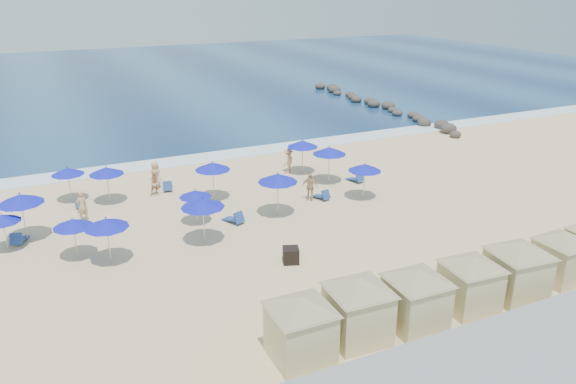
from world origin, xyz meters
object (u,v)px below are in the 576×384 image
Objects in this scene: umbrella_9 at (303,144)px; beachgoer_1 at (155,183)px; umbrella_1 at (20,199)px; beachgoer_2 at (310,187)px; rock_jetty at (379,105)px; beachgoer_0 at (82,206)px; umbrella_8 at (278,178)px; umbrella_11 at (365,167)px; beachgoer_4 at (155,175)px; umbrella_4 at (106,171)px; cabana_2 at (417,290)px; umbrella_7 at (213,166)px; umbrella_6 at (203,203)px; beachgoer_3 at (288,161)px; umbrella_12 at (106,223)px; cabana_3 at (471,275)px; umbrella_5 at (195,194)px; umbrella_2 at (67,171)px; cabana_5 at (562,250)px; umbrella_10 at (329,151)px; umbrella_0 at (2,218)px; umbrella_3 at (73,223)px; cabana_1 at (358,301)px; cabana_0 at (301,320)px; cabana_4 at (518,263)px.

umbrella_9 is 1.58× the size of beachgoer_1.
umbrella_1 is 16.48m from beachgoer_2.
rock_jetty is 37.17m from beachgoer_0.
umbrella_11 is at bearing 1.02° from umbrella_8.
umbrella_8 is at bearing -172.70° from beachgoer_4.
cabana_2 is at bearing -64.70° from umbrella_4.
umbrella_6 is at bearing -112.76° from umbrella_7.
umbrella_4 is 3.20m from beachgoer_1.
umbrella_4 is at bearing 159.86° from umbrella_7.
umbrella_7 is 1.42× the size of beachgoer_3.
umbrella_8 is at bearing -109.40° from beachgoer_2.
cabana_3 is at bearing -39.35° from umbrella_12.
umbrella_1 is at bearing -139.71° from beachgoer_2.
umbrella_8 is at bearing -35.79° from umbrella_4.
beachgoer_4 is (-0.75, 6.89, -0.91)m from umbrella_5.
umbrella_1 is at bearing 131.97° from cabana_2.
umbrella_2 is at bearing -159.59° from beachgoer_2.
umbrella_9 is (-3.83, 18.76, 0.66)m from cabana_5.
umbrella_9 is at bearing -0.14° from umbrella_4.
umbrella_10 is 16.39m from umbrella_12.
umbrella_0 reaches higher than beachgoer_4.
cabana_3 reaches higher than cabana_5.
rock_jetty is at bearing 48.17° from umbrella_10.
umbrella_10 is 1.64× the size of beachgoer_1.
umbrella_6 is (-13.63, 10.77, 0.75)m from cabana_5.
umbrella_1 is 1.10× the size of umbrella_12.
rock_jetty is 40.38m from umbrella_3.
umbrella_2 reaches higher than rock_jetty.
cabana_1 reaches higher than cabana_5.
cabana_5 is 24.67m from beachgoer_4.
beachgoer_4 is (-5.45, 7.76, -1.42)m from umbrella_8.
umbrella_10 reaches higher than beachgoer_3.
beachgoer_1 is (7.77, 3.67, -1.55)m from umbrella_1.
cabana_1 is 2.48× the size of beachgoer_0.
cabana_2 reaches higher than umbrella_6.
umbrella_9 is (-17.19, -15.83, 1.83)m from rock_jetty.
cabana_0 is at bearing -127.64° from rock_jetty.
beachgoer_0 is at bearing 122.89° from cabana_2.
umbrella_0 is 0.91× the size of umbrella_2.
cabana_3 is 17.63m from umbrella_7.
umbrella_0 is 4.00m from umbrella_3.
cabana_3 is 2.73× the size of beachgoer_1.
umbrella_10 is at bearing 33.90° from umbrella_8.
cabana_0 is 1.85× the size of umbrella_12.
umbrella_2 is at bearing 106.71° from cabana_0.
umbrella_1 reaches higher than umbrella_4.
umbrella_1 is 8.73m from beachgoer_1.
beachgoer_0 is (-16.12, 16.73, -0.74)m from cabana_4.
cabana_3 is 2.34× the size of beachgoer_0.
umbrella_9 is 10.39m from beachgoer_4.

